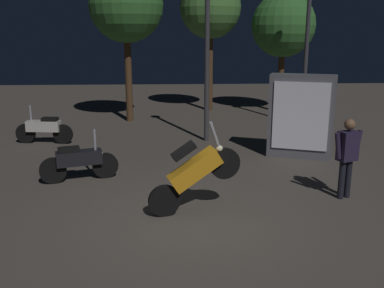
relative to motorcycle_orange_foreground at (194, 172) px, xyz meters
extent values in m
plane|color=#4C443D|center=(-0.03, -0.39, -0.74)|extent=(40.00, 40.00, 0.00)
cylinder|color=black|center=(-0.53, -0.13, -0.46)|extent=(0.57, 0.23, 0.56)
cylinder|color=black|center=(0.54, 0.13, 0.12)|extent=(0.57, 0.23, 0.56)
cube|color=orange|center=(0.00, 0.00, 0.06)|extent=(1.01, 0.52, 0.76)
cube|color=black|center=(-0.19, -0.05, 0.40)|extent=(0.47, 0.33, 0.32)
cylinder|color=gray|center=(0.34, 0.08, 0.66)|extent=(0.21, 0.11, 0.44)
sphere|color=#F2EABF|center=(0.44, 0.11, 0.40)|extent=(0.12, 0.12, 0.12)
cylinder|color=black|center=(-2.90, 1.68, -0.46)|extent=(0.56, 0.26, 0.56)
cylinder|color=black|center=(-1.85, 2.01, -0.46)|extent=(0.56, 0.26, 0.56)
cube|color=black|center=(-2.37, 1.84, -0.23)|extent=(1.00, 0.57, 0.30)
cube|color=black|center=(-2.56, 1.79, -0.03)|extent=(0.49, 0.36, 0.10)
cylinder|color=gray|center=(-2.04, 1.95, 0.14)|extent=(0.08, 0.08, 0.45)
sphere|color=#F2EABF|center=(-1.94, 1.98, -0.18)|extent=(0.12, 0.12, 0.12)
cylinder|color=black|center=(-3.49, 5.12, -0.46)|extent=(0.57, 0.17, 0.56)
cylinder|color=black|center=(-4.58, 5.25, -0.46)|extent=(0.57, 0.17, 0.56)
cube|color=beige|center=(-4.04, 5.19, -0.23)|extent=(0.98, 0.41, 0.30)
cube|color=black|center=(-3.84, 5.16, -0.03)|extent=(0.47, 0.29, 0.10)
cylinder|color=gray|center=(-4.39, 5.23, 0.14)|extent=(0.07, 0.07, 0.45)
sphere|color=#F2EABF|center=(-4.48, 5.24, -0.18)|extent=(0.12, 0.12, 0.12)
cylinder|color=black|center=(2.85, 0.54, -0.37)|extent=(0.12, 0.12, 0.76)
cylinder|color=black|center=(3.00, 0.60, -0.37)|extent=(0.12, 0.12, 0.76)
cube|color=#261E38|center=(2.92, 0.57, 0.29)|extent=(0.42, 0.36, 0.56)
sphere|color=brown|center=(2.92, 0.57, 0.71)|extent=(0.21, 0.21, 0.21)
cylinder|color=#261E38|center=(2.70, 0.48, 0.32)|extent=(0.20, 0.15, 0.51)
cylinder|color=#261E38|center=(3.14, 0.66, 0.32)|extent=(0.20, 0.15, 0.51)
cylinder|color=#38383D|center=(0.63, 5.28, 1.46)|extent=(0.14, 0.14, 4.40)
cylinder|color=#38383D|center=(4.07, 7.28, 1.52)|extent=(0.14, 0.14, 4.54)
cylinder|color=#4C331E|center=(-1.88, 8.36, 0.81)|extent=(0.24, 0.24, 3.11)
sphere|color=#336B2D|center=(-1.88, 8.36, 3.25)|extent=(2.53, 2.53, 2.53)
cylinder|color=#4C331E|center=(3.93, 9.91, 0.51)|extent=(0.24, 0.24, 2.51)
sphere|color=#336B2D|center=(3.93, 9.91, 2.62)|extent=(2.43, 2.43, 2.43)
cylinder|color=#4C331E|center=(1.17, 10.39, 0.85)|extent=(0.24, 0.24, 3.19)
sphere|color=#477A38|center=(1.17, 10.39, 3.28)|extent=(2.37, 2.37, 2.37)
cube|color=#595960|center=(2.88, 3.47, 0.31)|extent=(1.67, 1.01, 2.10)
cube|color=white|center=(2.79, 3.22, 0.36)|extent=(1.28, 0.49, 1.68)
camera|label=1|loc=(-0.39, -7.28, 2.38)|focal=41.15mm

